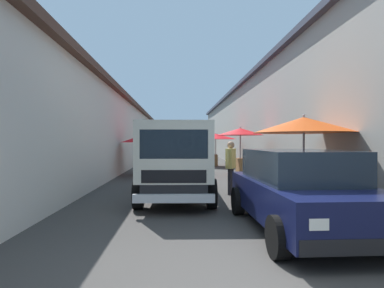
{
  "coord_description": "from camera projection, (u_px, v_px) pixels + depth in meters",
  "views": [
    {
      "loc": [
        -3.54,
        0.82,
        1.6
      ],
      "look_at": [
        11.5,
        0.09,
        1.51
      ],
      "focal_mm": 29.5,
      "sensor_mm": 36.0,
      "label": 1
    }
  ],
  "objects": [
    {
      "name": "ground",
      "position": [
        192.0,
        172.0,
        17.07
      ],
      "size": [
        90.0,
        90.0,
        0.0
      ],
      "primitive_type": "plane",
      "color": "#3D3A38"
    },
    {
      "name": "building_left_whitewash",
      "position": [
        73.0,
        134.0,
        18.96
      ],
      "size": [
        49.8,
        7.5,
        4.13
      ],
      "color": "beige",
      "rests_on": "ground"
    },
    {
      "name": "building_right_concrete",
      "position": [
        303.0,
        122.0,
        19.65
      ],
      "size": [
        49.8,
        7.5,
        5.67
      ],
      "color": "#A39E93",
      "rests_on": "ground"
    },
    {
      "name": "fruit_stall_far_left",
      "position": [
        151.0,
        141.0,
        15.42
      ],
      "size": [
        2.89,
        2.89,
        2.16
      ],
      "color": "#9E9EA3",
      "rests_on": "ground"
    },
    {
      "name": "fruit_stall_near_left",
      "position": [
        215.0,
        140.0,
        21.09
      ],
      "size": [
        2.81,
        2.81,
        2.24
      ],
      "color": "#9E9EA3",
      "rests_on": "ground"
    },
    {
      "name": "fruit_stall_mid_lane",
      "position": [
        241.0,
        140.0,
        14.77
      ],
      "size": [
        2.19,
        2.19,
        2.33
      ],
      "color": "#9E9EA3",
      "rests_on": "ground"
    },
    {
      "name": "fruit_stall_far_right",
      "position": [
        305.0,
        133.0,
        8.49
      ],
      "size": [
        2.72,
        2.72,
        2.35
      ],
      "color": "#9E9EA3",
      "rests_on": "ground"
    },
    {
      "name": "hatchback_car",
      "position": [
        300.0,
        190.0,
        5.71
      ],
      "size": [
        3.93,
        1.96,
        1.45
      ],
      "color": "#0F1438",
      "rests_on": "ground"
    },
    {
      "name": "delivery_truck",
      "position": [
        176.0,
        164.0,
        8.21
      ],
      "size": [
        4.97,
        2.08,
        2.08
      ],
      "color": "black",
      "rests_on": "ground"
    },
    {
      "name": "vendor_by_crates",
      "position": [
        231.0,
        164.0,
        9.59
      ],
      "size": [
        0.59,
        0.38,
        1.62
      ],
      "color": "#232328",
      "rests_on": "ground"
    },
    {
      "name": "vendor_in_shade",
      "position": [
        177.0,
        155.0,
        16.06
      ],
      "size": [
        0.63,
        0.28,
        1.6
      ],
      "color": "#665B4C",
      "rests_on": "ground"
    },
    {
      "name": "parked_scooter",
      "position": [
        248.0,
        164.0,
        16.29
      ],
      "size": [
        1.69,
        0.48,
        1.14
      ],
      "color": "black",
      "rests_on": "ground"
    }
  ]
}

